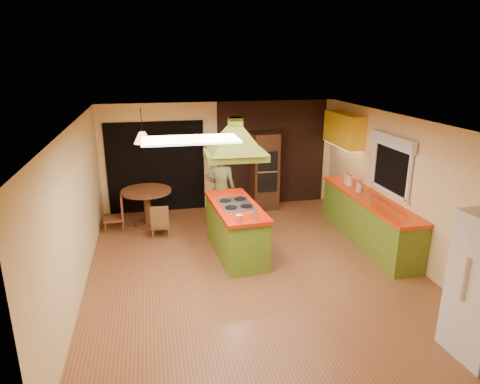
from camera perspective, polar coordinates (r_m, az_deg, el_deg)
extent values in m
plane|color=brown|center=(7.50, 1.66, -9.96)|extent=(6.50, 6.50, 0.00)
plane|color=#FFEAB6|center=(10.09, -2.62, 4.86)|extent=(5.50, 0.00, 5.50)
plane|color=#FFEAB6|center=(4.21, 12.57, -14.66)|extent=(5.50, 0.00, 5.50)
plane|color=#FFEAB6|center=(6.93, -20.96, -2.30)|extent=(0.00, 6.50, 6.50)
plane|color=#FFEAB6|center=(8.09, 21.03, 0.47)|extent=(0.00, 6.50, 6.50)
plane|color=silver|center=(6.72, 1.85, 9.29)|extent=(6.50, 6.50, 0.00)
cube|color=#381E14|center=(10.34, 4.28, 5.14)|extent=(2.64, 0.03, 2.50)
cube|color=black|center=(9.99, -11.12, 3.24)|extent=(2.20, 0.03, 2.10)
cube|color=olive|center=(8.68, 16.68, -3.68)|extent=(0.58, 3.00, 0.86)
cube|color=#E53807|center=(8.53, 16.94, -0.80)|extent=(0.62, 3.05, 0.06)
cube|color=yellow|center=(9.73, 13.65, 8.11)|extent=(0.34, 1.40, 0.70)
cube|color=black|center=(8.32, 19.63, 3.23)|extent=(0.03, 1.16, 0.96)
cube|color=white|center=(8.20, 19.66, 6.39)|extent=(0.10, 1.35, 0.22)
cube|color=white|center=(5.37, -6.61, 6.93)|extent=(1.20, 0.60, 0.03)
cube|color=olive|center=(7.81, -0.57, -5.19)|extent=(0.82, 1.87, 0.89)
cube|color=red|center=(7.63, -0.58, -1.90)|extent=(0.89, 1.95, 0.06)
cube|color=silver|center=(7.62, -0.58, -1.63)|extent=(0.60, 0.84, 0.02)
cube|color=#5E6A1A|center=(7.38, -0.60, 4.91)|extent=(1.07, 0.78, 0.13)
pyramid|color=#5E6A1A|center=(7.28, -0.61, 8.81)|extent=(1.07, 0.78, 0.45)
cube|color=#5E6A1A|center=(7.27, -0.62, 9.38)|extent=(0.22, 0.22, 0.14)
imported|color=brown|center=(8.87, -2.56, 0.31)|extent=(0.69, 0.54, 1.67)
cube|color=#492917|center=(10.09, 3.23, 2.83)|extent=(0.62, 0.60, 1.81)
cube|color=black|center=(9.73, 3.72, 4.10)|extent=(0.47, 0.03, 0.45)
cube|color=black|center=(9.86, 3.66, 1.27)|extent=(0.47, 0.03, 0.45)
cylinder|color=brown|center=(9.24, -12.39, 0.12)|extent=(1.05, 1.05, 0.05)
cylinder|color=brown|center=(9.35, -12.25, -2.03)|extent=(0.14, 0.14, 0.74)
cylinder|color=brown|center=(9.48, -12.11, -4.13)|extent=(0.59, 0.59, 0.05)
cone|color=#FF9E3F|center=(8.97, -12.87, 7.08)|extent=(0.47, 0.47, 0.23)
cylinder|color=beige|center=(9.23, 14.12, 1.67)|extent=(0.14, 0.14, 0.20)
cylinder|color=#F9E6C8|center=(9.12, 14.48, 1.43)|extent=(0.18, 0.18, 0.20)
cylinder|color=beige|center=(8.77, 15.65, 0.60)|extent=(0.15, 0.15, 0.17)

